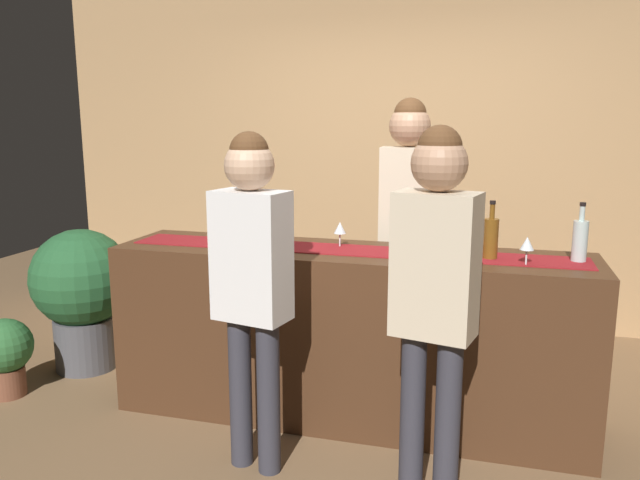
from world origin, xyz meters
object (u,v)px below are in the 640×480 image
customer_browsing (252,269)px  potted_plant_small (5,352)px  bartender (408,208)px  potted_plant_tall (82,289)px  wine_glass_near_customer (527,244)px  customer_sipping (435,279)px  wine_bottle_amber (491,237)px  wine_bottle_clear (580,240)px  wine_glass_mid_counter (445,235)px  wine_glass_far_end (340,229)px

customer_browsing → potted_plant_small: size_ratio=3.33×
bartender → potted_plant_tall: (-2.12, -0.38, -0.58)m
wine_glass_near_customer → potted_plant_small: 3.10m
bartender → customer_sipping: (0.29, -1.26, -0.11)m
wine_bottle_amber → customer_browsing: size_ratio=0.19×
wine_glass_near_customer → bartender: (-0.68, 0.69, 0.06)m
bartender → customer_browsing: size_ratio=1.11×
wine_glass_near_customer → customer_browsing: customer_browsing is taller
wine_bottle_clear → wine_glass_near_customer: bearing=-149.9°
potted_plant_tall → potted_plant_small: size_ratio=1.97×
bartender → customer_sipping: 1.30m
bartender → customer_sipping: bartender is taller
wine_glass_mid_counter → potted_plant_tall: 2.46m
wine_glass_far_end → potted_plant_tall: wine_glass_far_end is taller
wine_glass_far_end → wine_bottle_clear: bearing=-1.4°
customer_sipping → potted_plant_small: bearing=-175.5°
bartender → wine_bottle_amber: bearing=127.6°
wine_glass_mid_counter → wine_glass_far_end: size_ratio=1.00×
wine_bottle_clear → customer_browsing: bearing=-155.3°
potted_plant_tall → potted_plant_small: potted_plant_tall is taller
wine_glass_mid_counter → customer_sipping: size_ratio=0.09×
wine_glass_near_customer → wine_glass_far_end: bearing=169.7°
wine_bottle_amber → wine_glass_mid_counter: wine_bottle_amber is taller
wine_bottle_clear → potted_plant_small: (-3.25, -0.35, -0.80)m
wine_glass_near_customer → wine_bottle_amber: bearing=150.1°
wine_glass_far_end → customer_browsing: 0.76m
wine_glass_near_customer → potted_plant_small: wine_glass_near_customer is taller
wine_glass_mid_counter → wine_bottle_amber: bearing=-8.2°
wine_glass_mid_counter → potted_plant_small: wine_glass_mid_counter is taller
customer_sipping → wine_bottle_clear: bearing=60.7°
wine_glass_mid_counter → customer_sipping: 0.71m
bartender → wine_bottle_clear: bearing=147.0°
wine_glass_near_customer → wine_glass_mid_counter: bearing=161.9°
wine_bottle_clear → wine_glass_mid_counter: (-0.66, -0.02, -0.01)m
wine_glass_mid_counter → wine_glass_far_end: 0.58m
customer_sipping → wine_glass_mid_counter: bearing=103.9°
wine_bottle_clear → wine_glass_near_customer: wine_bottle_clear is taller
wine_bottle_clear → wine_bottle_amber: bearing=-173.3°
wine_bottle_amber → potted_plant_tall: bearing=175.4°
wine_bottle_clear → bartender: size_ratio=0.17×
wine_bottle_amber → wine_glass_far_end: size_ratio=2.10×
customer_browsing → potted_plant_tall: size_ratio=1.69×
wine_bottle_clear → bartender: bartender is taller
wine_glass_mid_counter → potted_plant_small: 2.73m
wine_bottle_clear → wine_glass_near_customer: 0.30m
wine_glass_mid_counter → potted_plant_tall: wine_glass_mid_counter is taller
wine_glass_near_customer → customer_sipping: size_ratio=0.09×
wine_glass_mid_counter → customer_browsing: size_ratio=0.09×
potted_plant_small → potted_plant_tall: bearing=69.6°
wine_glass_near_customer → wine_glass_far_end: same height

